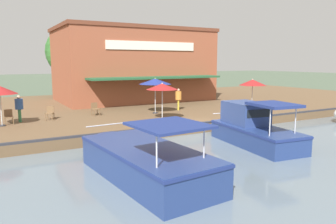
% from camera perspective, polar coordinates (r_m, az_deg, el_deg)
% --- Properties ---
extents(ground_plane, '(220.00, 220.00, 0.00)m').
position_cam_1_polar(ground_plane, '(18.95, 4.94, -4.00)').
color(ground_plane, '#4C5B47').
extents(quay_deck, '(22.00, 56.00, 0.60)m').
position_cam_1_polar(quay_deck, '(28.54, -7.46, 0.85)').
color(quay_deck, brown).
rests_on(quay_deck, ground).
extents(quay_edge_fender, '(0.20, 50.40, 0.10)m').
position_cam_1_polar(quay_edge_fender, '(18.90, 4.80, -2.02)').
color(quay_edge_fender, '#2D2D33').
rests_on(quay_edge_fender, quay_deck).
extents(waterfront_restaurant, '(10.18, 13.73, 6.61)m').
position_cam_1_polar(waterfront_restaurant, '(31.43, -6.09, 8.18)').
color(waterfront_restaurant, brown).
rests_on(waterfront_restaurant, quay_deck).
extents(patio_umbrella_by_entrance, '(1.88, 1.88, 2.30)m').
position_cam_1_polar(patio_umbrella_by_entrance, '(20.33, -27.28, 3.42)').
color(patio_umbrella_by_entrance, '#B7B7B7').
rests_on(patio_umbrella_by_entrance, quay_deck).
extents(patio_umbrella_mid_patio_right, '(2.15, 2.15, 2.23)m').
position_cam_1_polar(patio_umbrella_mid_patio_right, '(26.98, 14.52, 5.01)').
color(patio_umbrella_mid_patio_right, '#B7B7B7').
rests_on(patio_umbrella_mid_patio_right, quay_deck).
extents(patio_umbrella_near_quay_edge, '(1.95, 1.95, 2.31)m').
position_cam_1_polar(patio_umbrella_near_quay_edge, '(19.90, -1.02, 4.44)').
color(patio_umbrella_near_quay_edge, '#B7B7B7').
rests_on(patio_umbrella_near_quay_edge, quay_deck).
extents(patio_umbrella_far_corner, '(2.23, 2.23, 2.48)m').
position_cam_1_polar(patio_umbrella_far_corner, '(22.71, -2.26, 5.35)').
color(patio_umbrella_far_corner, '#B7B7B7').
rests_on(patio_umbrella_far_corner, quay_deck).
extents(cafe_chair_back_row_seat, '(0.46, 0.46, 0.85)m').
position_cam_1_polar(cafe_chair_back_row_seat, '(20.94, -26.01, -0.64)').
color(cafe_chair_back_row_seat, brown).
rests_on(cafe_chair_back_row_seat, quay_deck).
extents(cafe_chair_under_first_umbrella, '(0.50, 0.50, 0.85)m').
position_cam_1_polar(cafe_chair_under_first_umbrella, '(22.56, -12.57, 0.64)').
color(cafe_chair_under_first_umbrella, brown).
rests_on(cafe_chair_under_first_umbrella, quay_deck).
extents(cafe_chair_beside_entrance, '(0.59, 0.59, 0.85)m').
position_cam_1_polar(cafe_chair_beside_entrance, '(21.61, -19.88, -0.02)').
color(cafe_chair_beside_entrance, brown).
rests_on(cafe_chair_beside_entrance, quay_deck).
extents(person_near_entrance, '(0.45, 0.45, 1.60)m').
position_cam_1_polar(person_near_entrance, '(24.42, 1.83, 2.66)').
color(person_near_entrance, gold).
rests_on(person_near_entrance, quay_deck).
extents(person_at_quay_edge, '(0.45, 0.45, 1.61)m').
position_cam_1_polar(person_at_quay_edge, '(21.35, -24.51, 1.04)').
color(person_at_quay_edge, '#337547').
rests_on(person_at_quay_edge, quay_deck).
extents(motorboat_mid_row, '(6.29, 2.67, 2.23)m').
position_cam_1_polar(motorboat_mid_row, '(17.14, 13.81, -2.74)').
color(motorboat_mid_row, navy).
rests_on(motorboat_mid_row, river_water).
extents(motorboat_second_along, '(7.30, 3.01, 2.18)m').
position_cam_1_polar(motorboat_second_along, '(12.19, -5.38, -7.81)').
color(motorboat_second_along, navy).
rests_on(motorboat_second_along, river_water).
extents(tree_behind_restaurant, '(5.31, 5.06, 7.16)m').
position_cam_1_polar(tree_behind_restaurant, '(35.76, -16.83, 9.82)').
color(tree_behind_restaurant, brown).
rests_on(tree_behind_restaurant, quay_deck).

